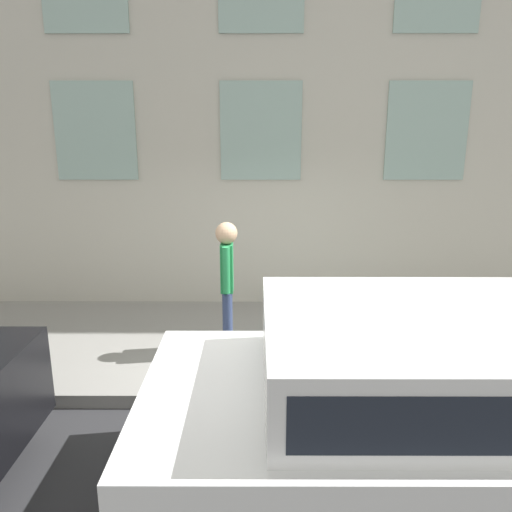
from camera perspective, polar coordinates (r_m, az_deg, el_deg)
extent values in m
plane|color=#2D2D30|center=(5.46, 0.71, -17.08)|extent=(80.00, 80.00, 0.00)
cube|color=gray|center=(6.69, 0.59, -10.05)|extent=(2.86, 60.00, 0.15)
cube|color=#9EBCB2|center=(7.89, 18.95, 13.33)|extent=(0.03, 1.18, 1.40)
cube|color=#9EBCB2|center=(7.49, 0.56, 14.07)|extent=(0.03, 1.18, 1.40)
cube|color=#9EBCB2|center=(7.85, -17.91, 13.41)|extent=(0.03, 1.18, 1.40)
cylinder|color=#2D7260|center=(5.89, 3.47, -12.67)|extent=(0.32, 0.32, 0.04)
cylinder|color=#2D7260|center=(5.74, 3.53, -9.69)|extent=(0.23, 0.23, 0.71)
sphere|color=#2C5D50|center=(5.60, 3.58, -6.37)|extent=(0.25, 0.25, 0.25)
cylinder|color=black|center=(5.58, 3.60, -5.66)|extent=(0.08, 0.08, 0.10)
cylinder|color=#2D7260|center=(5.72, 5.24, -8.89)|extent=(0.09, 0.10, 0.09)
cylinder|color=#2D7260|center=(5.70, 1.84, -8.92)|extent=(0.09, 0.10, 0.09)
cylinder|color=navy|center=(6.11, -3.30, -7.76)|extent=(0.11, 0.11, 0.78)
cylinder|color=navy|center=(6.26, -3.21, -7.19)|extent=(0.11, 0.11, 0.78)
cube|color=#268C4C|center=(5.97, -3.35, -1.36)|extent=(0.21, 0.15, 0.59)
cylinder|color=#268C4C|center=(5.82, -3.44, -1.64)|extent=(0.09, 0.09, 0.56)
cylinder|color=#268C4C|center=(6.11, -3.27, -0.84)|extent=(0.09, 0.09, 0.56)
sphere|color=tan|center=(5.86, -3.41, 2.62)|extent=(0.26, 0.26, 0.26)
cylinder|color=black|center=(4.89, -0.51, -16.25)|extent=(0.24, 0.73, 0.73)
cube|color=white|center=(4.13, 18.70, -18.05)|extent=(2.07, 4.20, 0.66)
cube|color=white|center=(3.88, 20.94, -10.23)|extent=(1.82, 2.61, 0.56)
cube|color=#1E232D|center=(3.88, 20.94, -10.23)|extent=(1.83, 2.40, 0.36)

